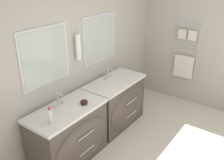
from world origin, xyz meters
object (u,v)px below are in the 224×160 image
Objects in this scene: vanity_right at (117,103)px; amenity_bowl at (84,102)px; toiletry_bottle at (50,116)px; vanity_left at (70,135)px.

amenity_bowl reaches higher than vanity_right.
toiletry_bottle reaches higher than vanity_right.
vanity_left is 10.16× the size of amenity_bowl.
amenity_bowl reaches higher than vanity_left.
amenity_bowl is (0.23, -0.07, 0.43)m from vanity_left.
toiletry_bottle is at bearing 178.56° from amenity_bowl.
vanity_right is 5.14× the size of toiletry_bottle.
vanity_right is 10.16× the size of amenity_bowl.
vanity_right is 0.98m from amenity_bowl.
toiletry_bottle is at bearing -170.61° from vanity_left.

